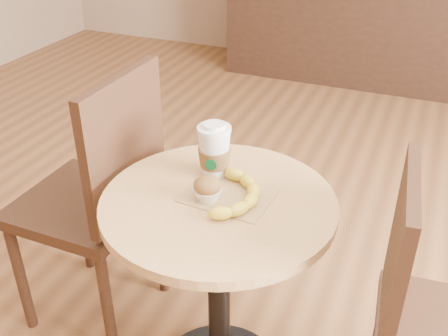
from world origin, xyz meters
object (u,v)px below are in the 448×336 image
at_px(cafe_table, 219,264).
at_px(banana, 237,195).
at_px(chair_right, 432,321).
at_px(coffee_cup, 214,152).
at_px(muffin, 208,189).
at_px(chair_left, 100,195).

bearing_deg(cafe_table, banana, 13.46).
relative_size(chair_right, banana, 3.54).
bearing_deg(coffee_cup, cafe_table, -73.78).
bearing_deg(coffee_cup, muffin, -85.80).
distance_m(cafe_table, chair_right, 0.61).
distance_m(cafe_table, muffin, 0.27).
relative_size(chair_right, muffin, 11.71).
bearing_deg(chair_right, banana, 85.30).
xyz_separation_m(chair_right, coffee_cup, (-0.67, 0.11, 0.31)).
xyz_separation_m(cafe_table, chair_left, (-0.51, 0.13, 0.04)).
bearing_deg(banana, coffee_cup, 130.20).
height_order(coffee_cup, banana, coffee_cup).
bearing_deg(cafe_table, muffin, -150.20).
distance_m(coffee_cup, muffin, 0.15).
relative_size(chair_left, banana, 3.85).
relative_size(coffee_cup, muffin, 2.09).
xyz_separation_m(cafe_table, chair_right, (0.61, 0.01, -0.01)).
bearing_deg(chair_left, coffee_cup, 89.84).
height_order(muffin, banana, muffin).
bearing_deg(banana, chair_right, -5.70).
bearing_deg(chair_left, chair_right, 84.70).
xyz_separation_m(muffin, banana, (0.08, 0.03, -0.02)).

